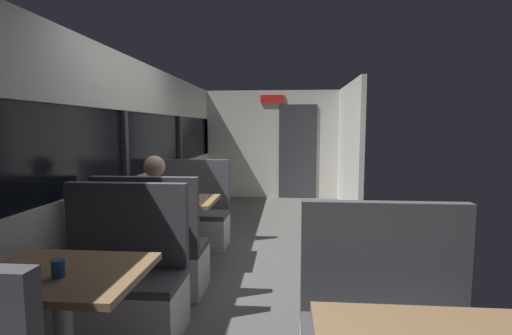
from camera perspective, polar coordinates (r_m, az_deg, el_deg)
ground_plane at (r=4.29m, az=-0.04°, el=-14.85°), size 3.30×9.20×0.02m
carriage_window_panel_left at (r=4.39m, az=-19.26°, el=0.33°), size 0.09×8.48×2.30m
carriage_end_bulkhead at (r=8.20m, az=2.84°, el=3.38°), size 2.90×0.11×2.30m
carriage_aisle_panel_right at (r=7.09m, az=13.83°, el=2.89°), size 0.08×2.40×2.30m
dining_table_near_window at (r=2.43m, az=-27.20°, el=-15.89°), size 0.90×0.70×0.74m
bench_near_window_facing_entry at (r=3.12m, az=-19.81°, el=-16.82°), size 0.95×0.50×1.10m
dining_table_mid_window at (r=4.28m, az=-12.13°, el=-5.97°), size 0.90×0.70×0.74m
bench_mid_window_facing_end at (r=3.72m, az=-15.23°, el=-12.86°), size 0.95×0.50×1.10m
bench_mid_window_facing_entry at (r=5.00m, az=-9.71°, el=-7.82°), size 0.95×0.50×1.10m
seated_passenger at (r=3.72m, az=-14.93°, el=-9.47°), size 0.47×0.55×1.26m
coffee_cup_primary at (r=2.30m, az=-27.55°, el=-13.27°), size 0.07×0.07×0.09m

